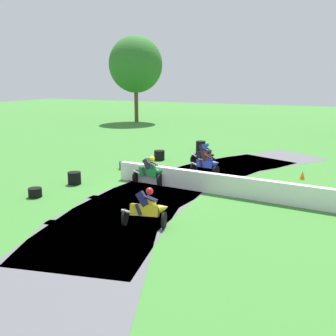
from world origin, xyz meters
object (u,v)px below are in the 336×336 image
(tire_stack_mid_b, at_px, (124,165))
(tire_stack_far, at_px, (74,178))
(motorcycle_fourth_yellow, at_px, (147,208))
(tire_stack_mid_a, at_px, (159,155))
(tire_stack_extra_a, at_px, (35,193))
(tire_stack_near, at_px, (201,147))
(motorcycle_lead_black, at_px, (205,155))
(traffic_cone, at_px, (302,175))
(motorcycle_chase_blue, at_px, (207,163))
(motorcycle_trailing_green, at_px, (150,171))

(tire_stack_mid_b, xyz_separation_m, tire_stack_far, (-0.42, -3.94, 0.10))
(motorcycle_fourth_yellow, relative_size, tire_stack_mid_b, 2.92)
(tire_stack_mid_a, distance_m, tire_stack_extra_a, 9.60)
(tire_stack_mid_a, bearing_deg, tire_stack_near, 67.69)
(motorcycle_lead_black, height_order, tire_stack_mid_b, motorcycle_lead_black)
(motorcycle_fourth_yellow, xyz_separation_m, tire_stack_far, (-5.89, 3.50, -0.35))
(motorcycle_fourth_yellow, xyz_separation_m, traffic_cone, (3.97, 9.25, -0.43))
(motorcycle_chase_blue, distance_m, tire_stack_extra_a, 8.81)
(tire_stack_mid_a, height_order, traffic_cone, tire_stack_mid_a)
(tire_stack_near, xyz_separation_m, tire_stack_far, (-2.50, -10.52, -0.10))
(motorcycle_lead_black, bearing_deg, tire_stack_far, -122.35)
(tire_stack_near, height_order, tire_stack_extra_a, tire_stack_near)
(motorcycle_lead_black, height_order, motorcycle_fourth_yellow, motorcycle_lead_black)
(tire_stack_mid_b, bearing_deg, motorcycle_lead_black, 35.60)
(motorcycle_chase_blue, relative_size, traffic_cone, 3.90)
(motorcycle_trailing_green, relative_size, tire_stack_near, 2.13)
(motorcycle_lead_black, relative_size, motorcycle_chase_blue, 1.00)
(tire_stack_extra_a, bearing_deg, tire_stack_near, 78.41)
(motorcycle_lead_black, distance_m, tire_stack_extra_a, 10.14)
(tire_stack_extra_a, xyz_separation_m, traffic_cone, (10.02, 8.23, 0.02))
(motorcycle_chase_blue, relative_size, tire_stack_extra_a, 2.96)
(motorcycle_trailing_green, distance_m, tire_stack_near, 8.96)
(motorcycle_chase_blue, distance_m, tire_stack_mid_a, 4.76)
(motorcycle_chase_blue, xyz_separation_m, tire_stack_mid_b, (-4.70, -0.62, -0.45))
(motorcycle_lead_black, height_order, motorcycle_trailing_green, motorcycle_trailing_green)
(motorcycle_chase_blue, bearing_deg, motorcycle_lead_black, 113.25)
(motorcycle_fourth_yellow, relative_size, tire_stack_mid_a, 2.57)
(motorcycle_trailing_green, relative_size, traffic_cone, 3.87)
(motorcycle_lead_black, distance_m, tire_stack_near, 4.24)
(tire_stack_near, distance_m, tire_stack_mid_b, 6.91)
(motorcycle_chase_blue, xyz_separation_m, tire_stack_mid_a, (-4.05, 2.48, -0.35))
(motorcycle_lead_black, bearing_deg, motorcycle_trailing_green, -100.17)
(tire_stack_extra_a, height_order, traffic_cone, traffic_cone)
(motorcycle_lead_black, xyz_separation_m, tire_stack_extra_a, (-4.38, -9.14, -0.46))
(motorcycle_fourth_yellow, bearing_deg, tire_stack_extra_a, 170.43)
(motorcycle_trailing_green, bearing_deg, motorcycle_chase_blue, 58.56)
(tire_stack_near, bearing_deg, motorcycle_fourth_yellow, -76.41)
(motorcycle_fourth_yellow, xyz_separation_m, tire_stack_mid_a, (-4.82, 10.54, -0.35))
(tire_stack_near, height_order, traffic_cone, tire_stack_near)
(motorcycle_fourth_yellow, relative_size, tire_stack_far, 2.66)
(tire_stack_extra_a, bearing_deg, tire_stack_mid_a, 82.60)
(tire_stack_mid_a, xyz_separation_m, tire_stack_far, (-1.07, -7.04, -0.00))
(tire_stack_extra_a, distance_m, traffic_cone, 12.97)
(tire_stack_near, bearing_deg, tire_stack_mid_b, -107.52)
(motorcycle_chase_blue, height_order, tire_stack_mid_b, motorcycle_chase_blue)
(motorcycle_lead_black, distance_m, motorcycle_trailing_green, 5.14)
(motorcycle_trailing_green, xyz_separation_m, tire_stack_extra_a, (-3.48, -4.08, -0.46))
(tire_stack_near, height_order, tire_stack_mid_a, tire_stack_near)
(motorcycle_fourth_yellow, distance_m, tire_stack_far, 6.86)
(tire_stack_extra_a, bearing_deg, traffic_cone, 39.39)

